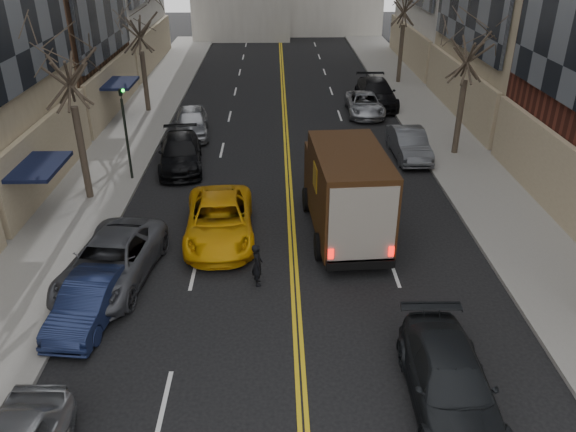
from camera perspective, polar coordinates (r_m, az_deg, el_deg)
The scene contains 17 objects.
sidewalk_left at distance 32.50m, azimuth -16.36°, elevation 7.11°, with size 4.00×66.00×0.15m, color slate.
sidewalk_right at distance 32.83m, azimuth 15.88°, elevation 7.38°, with size 4.00×66.00×0.15m, color slate.
tree_lf_mid at distance 24.33m, azimuth -21.87°, elevation 15.72°, with size 3.20×3.20×8.91m.
tree_lf_far at distance 36.76m, azimuth -15.06°, elevation 19.17°, with size 3.20×3.20×8.12m.
tree_rt_mid at distance 29.45m, azimuth 18.14°, elevation 17.19°, with size 3.20×3.20×8.32m.
traffic_signal at distance 26.66m, azimuth -16.24°, elevation 9.00°, with size 0.29×0.26×4.70m.
ups_truck at distance 21.35m, azimuth 5.88°, elevation 2.49°, with size 3.01×6.71×3.60m.
observer_sedan at distance 15.02m, azimuth 16.11°, elevation -15.92°, with size 2.10×4.97×1.43m.
taxi at distance 21.55m, azimuth -6.96°, elevation -0.42°, with size 2.54×5.51×1.53m, color orange.
pedestrian at distance 18.71m, azimuth -3.13°, elevation -4.95°, with size 0.55×0.36×1.51m, color black.
parked_lf_b at distance 18.19m, azimuth -19.55°, elevation -8.13°, with size 1.41×4.03×1.33m, color #131C3D.
parked_lf_c at distance 19.74m, azimuth -17.55°, elevation -4.44°, with size 2.53×5.49×1.52m, color #494B51.
parked_lf_d at distance 28.48m, azimuth -10.87°, elevation 6.32°, with size 2.07×5.09×1.48m, color black.
parked_lf_e at distance 32.95m, azimuth -9.77°, elevation 9.41°, with size 1.86×4.61×1.57m, color #999BA0.
parked_rt_a at distance 29.87m, azimuth 12.20°, elevation 7.18°, with size 1.55×4.44×1.46m, color #45484C.
parked_rt_b at distance 36.69m, azimuth 7.81°, elevation 11.21°, with size 2.21×4.79×1.33m, color #9B9CA2.
parked_rt_c at distance 38.71m, azimuth 8.94°, elevation 12.24°, with size 2.32×5.70×1.65m, color black.
Camera 1 is at (-0.60, -2.52, 10.77)m, focal length 35.00 mm.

